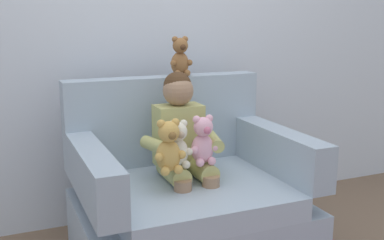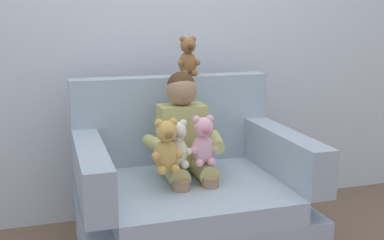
# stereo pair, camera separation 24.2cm
# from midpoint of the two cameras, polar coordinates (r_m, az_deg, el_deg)

# --- Properties ---
(back_wall) EXTENTS (6.00, 0.10, 2.60)m
(back_wall) POSITION_cam_midpoint_polar(r_m,az_deg,el_deg) (3.11, -1.93, 12.05)
(back_wall) COLOR silver
(back_wall) RESTS_ON ground
(armchair) EXTENTS (1.20, 0.94, 0.97)m
(armchair) POSITION_cam_midpoint_polar(r_m,az_deg,el_deg) (2.65, 2.21, -9.87)
(armchair) COLOR #9EADBC
(armchair) RESTS_ON ground
(seated_child) EXTENTS (0.45, 0.39, 0.82)m
(seated_child) POSITION_cam_midpoint_polar(r_m,az_deg,el_deg) (2.57, 1.86, -2.47)
(seated_child) COLOR tan
(seated_child) RESTS_ON armchair
(plush_honey) EXTENTS (0.16, 0.13, 0.27)m
(plush_honey) POSITION_cam_midpoint_polar(r_m,az_deg,el_deg) (2.33, -0.17, -3.36)
(plush_honey) COLOR gold
(plush_honey) RESTS_ON armchair
(plush_pink) EXTENTS (0.16, 0.13, 0.26)m
(plush_pink) POSITION_cam_midpoint_polar(r_m,az_deg,el_deg) (2.46, 4.20, -2.69)
(plush_pink) COLOR #EAA8BC
(plush_pink) RESTS_ON armchair
(plush_cream) EXTENTS (0.15, 0.12, 0.25)m
(plush_cream) POSITION_cam_midpoint_polar(r_m,az_deg,el_deg) (2.41, 1.04, -3.11)
(plush_cream) COLOR silver
(plush_cream) RESTS_ON armchair
(plush_brown_on_backrest) EXTENTS (0.14, 0.11, 0.24)m
(plush_brown_on_backrest) POSITION_cam_midpoint_polar(r_m,az_deg,el_deg) (2.83, 1.98, 7.60)
(plush_brown_on_backrest) COLOR brown
(plush_brown_on_backrest) RESTS_ON armchair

